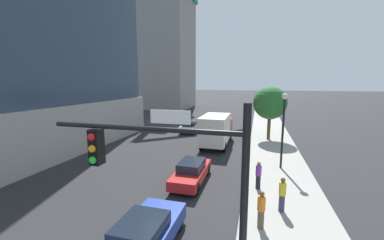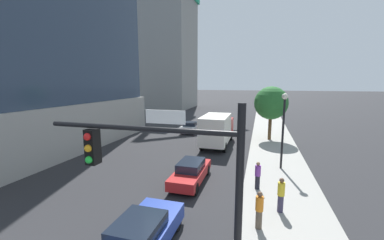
{
  "view_description": "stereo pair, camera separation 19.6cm",
  "coord_description": "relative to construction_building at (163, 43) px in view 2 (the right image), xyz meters",
  "views": [
    {
      "loc": [
        6.43,
        -3.09,
        6.49
      ],
      "look_at": [
        1.47,
        14.75,
        3.55
      ],
      "focal_mm": 22.21,
      "sensor_mm": 36.0,
      "label": 1
    },
    {
      "loc": [
        6.62,
        -3.03,
        6.49
      ],
      "look_at": [
        1.47,
        14.75,
        3.55
      ],
      "focal_mm": 22.21,
      "sensor_mm": 36.0,
      "label": 2
    }
  ],
  "objects": [
    {
      "name": "sidewalk",
      "position": [
        25.82,
        -34.46,
        -16.24
      ],
      "size": [
        4.52,
        120.0,
        0.15
      ],
      "primitive_type": "cube",
      "color": "#9E9B93",
      "rests_on": "ground"
    },
    {
      "name": "construction_building",
      "position": [
        0.0,
        0.0,
        0.0
      ],
      "size": [
        23.93,
        14.48,
        39.84
      ],
      "color": "gray",
      "rests_on": "ground"
    },
    {
      "name": "traffic_light_pole",
      "position": [
        22.03,
        -51.83,
        -12.24
      ],
      "size": [
        5.69,
        0.48,
        5.86
      ],
      "color": "black",
      "rests_on": "sidewalk"
    },
    {
      "name": "street_lamp",
      "position": [
        26.04,
        -39.35,
        -12.5
      ],
      "size": [
        0.44,
        0.44,
        5.57
      ],
      "color": "black",
      "rests_on": "sidewalk"
    },
    {
      "name": "street_tree",
      "position": [
        25.5,
        -30.05,
        -12.08
      ],
      "size": [
        3.64,
        3.64,
        5.93
      ],
      "color": "brown",
      "rests_on": "sidewalk"
    },
    {
      "name": "car_blue",
      "position": [
        20.21,
        -50.0,
        -15.6
      ],
      "size": [
        1.94,
        4.37,
        1.44
      ],
      "color": "#233D9E",
      "rests_on": "ground"
    },
    {
      "name": "car_white",
      "position": [
        15.72,
        -28.08,
        -15.63
      ],
      "size": [
        1.91,
        4.08,
        1.38
      ],
      "color": "silver",
      "rests_on": "ground"
    },
    {
      "name": "car_red",
      "position": [
        20.21,
        -43.38,
        -15.59
      ],
      "size": [
        1.72,
        4.63,
        1.45
      ],
      "color": "red",
      "rests_on": "ground"
    },
    {
      "name": "box_truck",
      "position": [
        20.21,
        -33.85,
        -14.52
      ],
      "size": [
        2.47,
        7.17,
        3.25
      ],
      "color": "#B21E1E",
      "rests_on": "ground"
    },
    {
      "name": "pedestrian_purple_shirt",
      "position": [
        24.41,
        -43.46,
        -15.31
      ],
      "size": [
        0.34,
        0.34,
        1.68
      ],
      "color": "black",
      "rests_on": "sidewalk"
    },
    {
      "name": "pedestrian_orange_shirt",
      "position": [
        24.53,
        -47.49,
        -15.3
      ],
      "size": [
        0.34,
        0.34,
        1.7
      ],
      "color": "brown",
      "rests_on": "sidewalk"
    },
    {
      "name": "pedestrian_yellow_shirt",
      "position": [
        25.54,
        -45.8,
        -15.27
      ],
      "size": [
        0.34,
        0.34,
        1.75
      ],
      "color": "#38334C",
      "rests_on": "sidewalk"
    }
  ]
}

